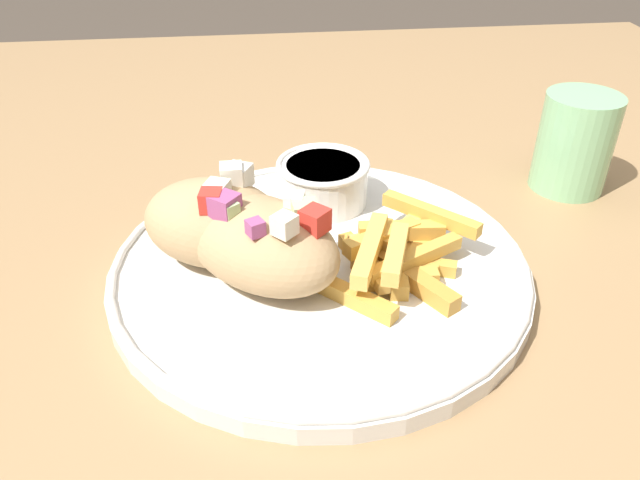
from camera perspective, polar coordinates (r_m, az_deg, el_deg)
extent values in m
cube|color=#9E7A51|center=(0.51, -3.40, -4.01)|extent=(1.31, 1.31, 0.04)
cylinder|color=#9E7A51|center=(1.35, 21.13, 0.50)|extent=(0.06, 0.06, 0.72)
cylinder|color=white|center=(0.48, 0.00, -2.69)|extent=(0.32, 0.32, 0.01)
torus|color=white|center=(0.47, 0.00, -1.81)|extent=(0.31, 0.31, 0.01)
ellipsoid|color=tan|center=(0.44, -5.45, -0.25)|extent=(0.15, 0.15, 0.06)
cube|color=red|center=(0.42, -0.48, 1.82)|extent=(0.02, 0.02, 0.02)
cube|color=#A34C84|center=(0.41, -5.93, 1.13)|extent=(0.01, 0.01, 0.01)
cube|color=white|center=(0.44, -2.36, 3.47)|extent=(0.02, 0.02, 0.01)
cube|color=silver|center=(0.40, -2.72, 1.43)|extent=(0.02, 0.02, 0.01)
cube|color=#B7D693|center=(0.43, -1.41, 2.47)|extent=(0.02, 0.02, 0.02)
ellipsoid|color=tan|center=(0.47, -9.65, 1.55)|extent=(0.13, 0.12, 0.06)
cube|color=#B7D693|center=(0.43, -8.23, 2.77)|extent=(0.01, 0.01, 0.01)
cube|color=#A34C84|center=(0.43, -8.69, 3.07)|extent=(0.02, 0.02, 0.02)
cube|color=red|center=(0.44, -9.92, 3.56)|extent=(0.02, 0.02, 0.02)
cube|color=white|center=(0.47, -7.43, 5.79)|extent=(0.02, 0.02, 0.02)
cube|color=silver|center=(0.46, -8.11, 5.90)|extent=(0.02, 0.02, 0.02)
cube|color=silver|center=(0.45, -9.36, 4.35)|extent=(0.02, 0.02, 0.02)
cube|color=gold|center=(0.45, 6.92, -3.54)|extent=(0.06, 0.02, 0.01)
cube|color=gold|center=(0.47, 6.92, -2.06)|extent=(0.02, 0.08, 0.01)
cube|color=gold|center=(0.47, 8.17, -2.10)|extent=(0.07, 0.03, 0.01)
cube|color=gold|center=(0.47, 6.84, -2.22)|extent=(0.06, 0.04, 0.01)
cube|color=gold|center=(0.43, 3.29, -5.36)|extent=(0.05, 0.05, 0.01)
cube|color=gold|center=(0.47, 3.77, -1.56)|extent=(0.03, 0.06, 0.01)
cube|color=gold|center=(0.49, 5.39, -0.17)|extent=(0.03, 0.05, 0.01)
cube|color=gold|center=(0.46, 8.20, -2.29)|extent=(0.05, 0.06, 0.01)
cube|color=gold|center=(0.45, 8.47, -3.55)|extent=(0.05, 0.07, 0.01)
cube|color=gold|center=(0.47, 6.42, -1.52)|extent=(0.06, 0.03, 0.01)
cube|color=gold|center=(0.48, 7.46, 0.85)|extent=(0.07, 0.02, 0.01)
cube|color=#E5B251|center=(0.44, 4.59, -0.86)|extent=(0.04, 0.08, 0.01)
cube|color=gold|center=(0.46, 8.63, -1.65)|extent=(0.08, 0.05, 0.01)
cube|color=gold|center=(0.49, 10.13, 2.29)|extent=(0.07, 0.07, 0.01)
cube|color=#E5B251|center=(0.49, 7.84, 0.94)|extent=(0.05, 0.05, 0.01)
cube|color=gold|center=(0.47, 5.68, 0.16)|extent=(0.06, 0.04, 0.01)
cube|color=#E5B251|center=(0.45, 4.41, -2.08)|extent=(0.02, 0.07, 0.01)
cube|color=#E5B251|center=(0.43, 6.92, -1.22)|extent=(0.03, 0.06, 0.01)
cylinder|color=white|center=(0.54, 0.28, 5.21)|extent=(0.08, 0.08, 0.04)
cylinder|color=white|center=(0.53, 0.28, 6.64)|extent=(0.06, 0.06, 0.01)
torus|color=white|center=(0.53, 0.28, 6.93)|extent=(0.08, 0.08, 0.00)
cylinder|color=#8CCC93|center=(0.63, 22.28, 8.23)|extent=(0.07, 0.07, 0.09)
cylinder|color=silver|center=(0.63, 22.01, 7.12)|extent=(0.06, 0.06, 0.05)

